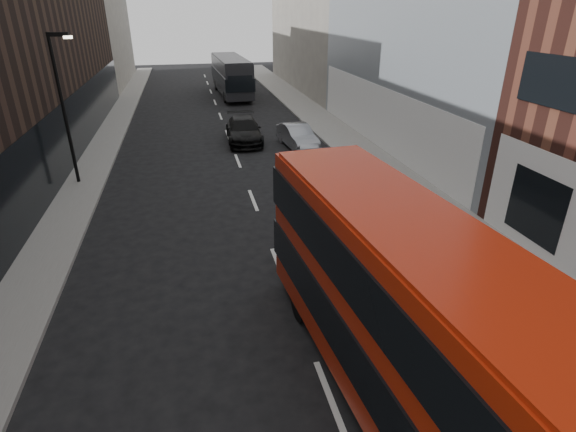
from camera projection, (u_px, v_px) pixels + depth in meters
sidewalk_right at (334, 131)px, 32.03m from camera, size 3.00×80.00×0.15m
sidewalk_left at (105, 145)px, 28.97m from camera, size 2.00×80.00×0.15m
building_left_mid at (42, 26)px, 29.76m from camera, size 5.00×24.00×14.00m
building_left_far at (96, 23)px, 49.41m from camera, size 5.00×20.00×13.00m
street_lamp at (64, 100)px, 21.00m from camera, size 1.06×0.22×7.00m
red_bus at (408, 313)px, 9.19m from camera, size 3.55×11.25×4.48m
grey_bus at (231, 75)px, 44.52m from camera, size 3.12×11.49×3.68m
car_a at (335, 190)px, 20.37m from camera, size 1.89×3.79×1.24m
car_b at (298, 136)px, 28.40m from camera, size 1.98×4.50×1.44m
car_c at (244, 130)px, 29.55m from camera, size 2.43×5.47×1.56m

